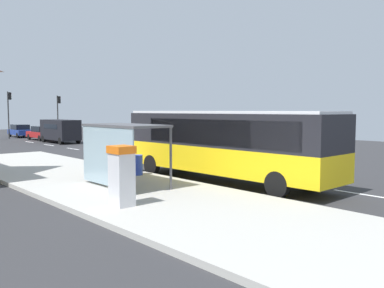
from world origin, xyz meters
TOP-DOWN VIEW (x-y plane):
  - ground_plane at (0.00, 14.00)m, footprint 56.00×92.00m
  - sidewalk_platform at (-6.40, 2.00)m, footprint 6.20×30.00m
  - lane_stripe_seg_0 at (0.25, -6.00)m, footprint 0.16×2.20m
  - lane_stripe_seg_1 at (0.25, -1.00)m, footprint 0.16×2.20m
  - lane_stripe_seg_2 at (0.25, 4.00)m, footprint 0.16×2.20m
  - lane_stripe_seg_3 at (0.25, 9.00)m, footprint 0.16×2.20m
  - lane_stripe_seg_4 at (0.25, 14.00)m, footprint 0.16×2.20m
  - lane_stripe_seg_5 at (0.25, 19.00)m, footprint 0.16×2.20m
  - lane_stripe_seg_6 at (0.25, 24.00)m, footprint 0.16×2.20m
  - lane_stripe_seg_7 at (0.25, 29.00)m, footprint 0.16×2.20m
  - bus at (-1.71, -0.52)m, footprint 2.82×11.08m
  - white_van at (2.20, 25.89)m, footprint 2.06×5.21m
  - sedan_near at (2.30, 30.85)m, footprint 1.88×4.42m
  - sedan_far at (2.30, 37.48)m, footprint 1.94×4.45m
  - ticket_machine at (-8.14, -2.23)m, footprint 0.66×0.76m
  - recycling_bin_blue at (-4.20, 2.77)m, footprint 0.52×0.52m
  - recycling_bin_red at (-4.20, 3.47)m, footprint 0.52×0.52m
  - traffic_light_near_side at (5.50, 33.77)m, footprint 0.49×0.28m
  - traffic_light_median at (0.40, 35.37)m, footprint 0.49×0.28m
  - bus_shelter at (-6.41, 0.78)m, footprint 1.80×4.00m

SIDE VIEW (x-z plane):
  - ground_plane at x=0.00m, z-range -0.04..0.00m
  - lane_stripe_seg_0 at x=0.25m, z-range 0.00..0.01m
  - lane_stripe_seg_1 at x=0.25m, z-range 0.00..0.01m
  - lane_stripe_seg_2 at x=0.25m, z-range 0.00..0.01m
  - lane_stripe_seg_3 at x=0.25m, z-range 0.00..0.01m
  - lane_stripe_seg_4 at x=0.25m, z-range 0.00..0.01m
  - lane_stripe_seg_5 at x=0.25m, z-range 0.00..0.01m
  - lane_stripe_seg_6 at x=0.25m, z-range 0.00..0.01m
  - lane_stripe_seg_7 at x=0.25m, z-range 0.00..0.01m
  - sidewalk_platform at x=-6.40m, z-range 0.00..0.18m
  - recycling_bin_blue at x=-4.20m, z-range 0.18..1.13m
  - recycling_bin_red at x=-4.20m, z-range 0.18..1.13m
  - sedan_near at x=2.30m, z-range 0.03..1.55m
  - sedan_far at x=2.30m, z-range 0.03..1.55m
  - ticket_machine at x=-8.14m, z-range 0.20..2.14m
  - white_van at x=2.20m, z-range 0.19..2.49m
  - bus at x=-1.71m, z-range 0.24..3.45m
  - bus_shelter at x=-6.41m, z-range 0.85..3.35m
  - traffic_light_near_side at x=5.50m, z-range 0.82..5.79m
  - traffic_light_median at x=0.40m, z-range 0.86..6.21m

